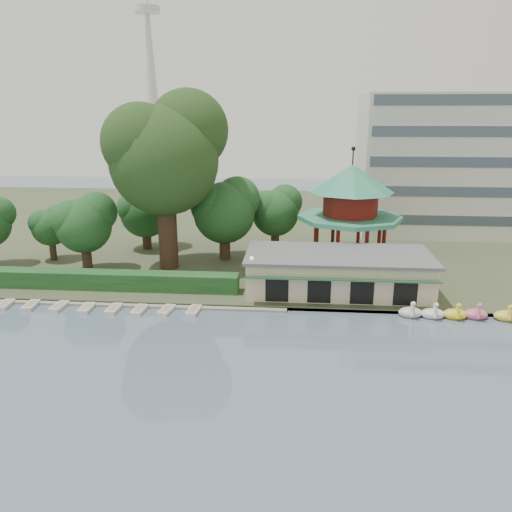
# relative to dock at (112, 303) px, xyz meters

# --- Properties ---
(ground_plane) EXTENTS (220.00, 220.00, 0.00)m
(ground_plane) POSITION_rel_dock_xyz_m (12.00, -17.20, -0.12)
(ground_plane) COLOR slate
(ground_plane) RESTS_ON ground
(shore) EXTENTS (220.00, 70.00, 0.40)m
(shore) POSITION_rel_dock_xyz_m (12.00, 34.80, 0.08)
(shore) COLOR #424930
(shore) RESTS_ON ground
(embankment) EXTENTS (220.00, 0.60, 0.30)m
(embankment) POSITION_rel_dock_xyz_m (12.00, 0.10, 0.03)
(embankment) COLOR gray
(embankment) RESTS_ON ground
(dock) EXTENTS (34.00, 1.60, 0.24)m
(dock) POSITION_rel_dock_xyz_m (0.00, 0.00, 0.00)
(dock) COLOR gray
(dock) RESTS_ON ground
(boathouse) EXTENTS (18.60, 9.39, 3.90)m
(boathouse) POSITION_rel_dock_xyz_m (22.00, 4.77, 2.25)
(boathouse) COLOR beige
(boathouse) RESTS_ON shore
(pavilion) EXTENTS (12.40, 12.40, 13.50)m
(pavilion) POSITION_rel_dock_xyz_m (24.00, 14.80, 7.36)
(pavilion) COLOR beige
(pavilion) RESTS_ON shore
(office_building) EXTENTS (38.00, 18.00, 20.00)m
(office_building) POSITION_rel_dock_xyz_m (44.67, 31.80, 9.61)
(office_building) COLOR silver
(office_building) RESTS_ON shore
(broadcast_tower) EXTENTS (8.00, 8.00, 96.00)m
(broadcast_tower) POSITION_rel_dock_xyz_m (-30.00, 122.80, 33.86)
(broadcast_tower) COLOR silver
(broadcast_tower) RESTS_ON ground
(hedge) EXTENTS (30.00, 2.00, 1.80)m
(hedge) POSITION_rel_dock_xyz_m (-3.00, 3.30, 1.18)
(hedge) COLOR #214F23
(hedge) RESTS_ON shore
(lamp_post) EXTENTS (0.36, 0.36, 4.28)m
(lamp_post) POSITION_rel_dock_xyz_m (13.50, 1.80, 3.22)
(lamp_post) COLOR black
(lamp_post) RESTS_ON shore
(big_tree) EXTENTS (13.32, 12.41, 20.12)m
(big_tree) POSITION_rel_dock_xyz_m (3.16, 11.00, 13.69)
(big_tree) COLOR #3A281C
(big_tree) RESTS_ON shore
(small_trees) EXTENTS (39.16, 16.49, 10.08)m
(small_trees) POSITION_rel_dock_xyz_m (1.04, 14.67, 5.93)
(small_trees) COLOR #3A281C
(small_trees) RESTS_ON shore
(swan_boats) EXTENTS (17.38, 2.15, 1.92)m
(swan_boats) POSITION_rel_dock_xyz_m (36.34, -0.66, 0.28)
(swan_boats) COLOR silver
(swan_boats) RESTS_ON ground
(moored_rowboats) EXTENTS (24.36, 2.63, 0.36)m
(moored_rowboats) POSITION_rel_dock_xyz_m (-3.28, -1.45, 0.06)
(moored_rowboats) COLOR silver
(moored_rowboats) RESTS_ON ground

